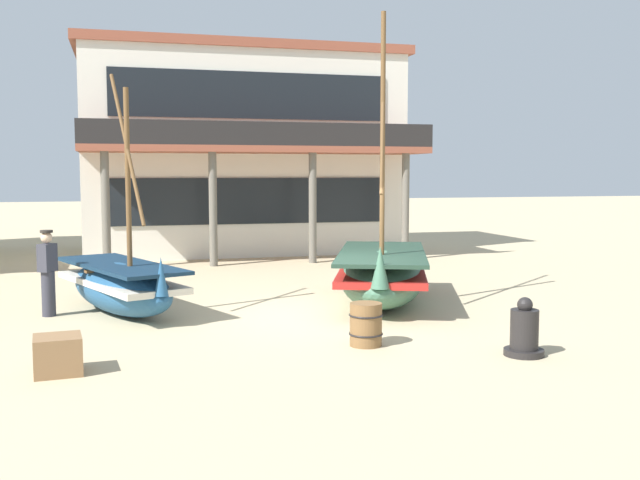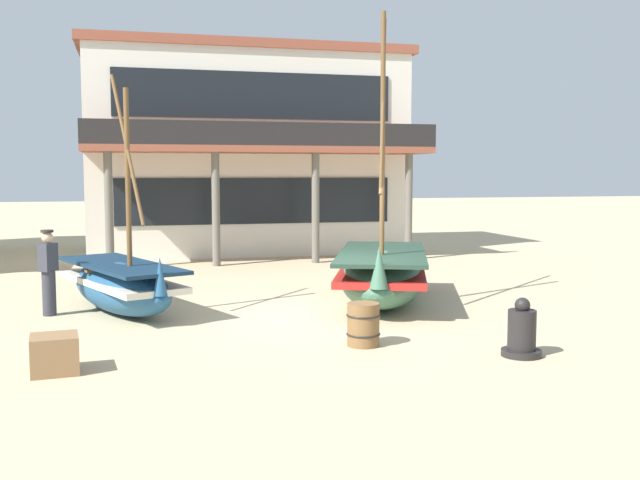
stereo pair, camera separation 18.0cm
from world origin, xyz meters
The scene contains 8 objects.
ground_plane centered at (0.00, 0.00, 0.00)m, with size 120.00×120.00×0.00m, color tan.
fishing_boat_near_left centered at (1.38, 1.03, 0.63)m, with size 3.30×4.93×6.08m.
fishing_boat_centre_large centered at (-4.00, 1.37, 0.56)m, with size 2.64×4.11×4.72m.
fisherman_by_hull centered at (-5.37, 1.42, 0.83)m, with size 0.37×0.42×1.68m.
capstan_winch centered at (1.94, -3.77, 0.36)m, with size 0.61×0.61×0.91m.
wooden_barrel centered at (-0.19, -2.53, 0.35)m, with size 0.56×0.56×0.70m.
cargo_crate centered at (-4.87, -2.97, 0.27)m, with size 0.64×0.64×0.53m, color olive.
harbor_building_main centered at (0.21, 12.49, 3.55)m, with size 11.14×7.28×7.09m.
Camera 2 is at (-3.80, -13.62, 2.80)m, focal length 41.14 mm.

